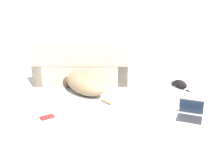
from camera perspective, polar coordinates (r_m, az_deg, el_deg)
wall_back at (r=5.91m, az=3.53°, el=14.14°), size 6.77×0.06×2.46m
couch at (r=5.42m, az=-6.82°, el=3.42°), size 1.95×0.96×0.85m
dog at (r=4.69m, az=-6.45°, el=0.05°), size 1.04×1.15×0.40m
cat at (r=5.20m, az=15.21°, el=0.00°), size 0.29×0.49×0.17m
laptop_open at (r=3.96m, az=17.50°, el=-5.99°), size 0.47×0.48×0.26m
book_red at (r=3.89m, az=-14.63°, el=-7.34°), size 0.23×0.20×0.02m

